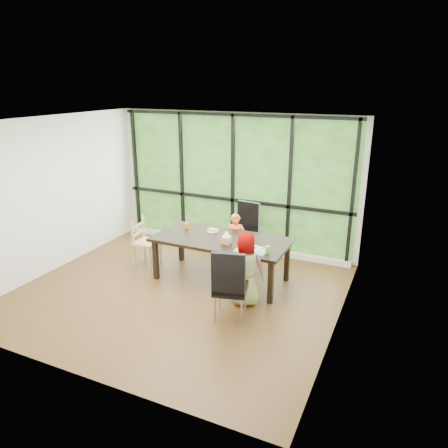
% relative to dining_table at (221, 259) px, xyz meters
% --- Properties ---
extents(ground, '(5.00, 5.00, 0.00)m').
position_rel_dining_table_xyz_m(ground, '(-0.43, -0.72, -0.38)').
color(ground, black).
rests_on(ground, ground).
extents(back_wall, '(5.00, 0.00, 5.00)m').
position_rel_dining_table_xyz_m(back_wall, '(-0.43, 1.53, 0.98)').
color(back_wall, silver).
rests_on(back_wall, ground).
extents(foliage_backdrop, '(4.80, 0.02, 2.65)m').
position_rel_dining_table_xyz_m(foliage_backdrop, '(-0.43, 1.51, 0.98)').
color(foliage_backdrop, '#1B4F18').
rests_on(foliage_backdrop, back_wall).
extents(window_mullions, '(4.80, 0.06, 2.65)m').
position_rel_dining_table_xyz_m(window_mullions, '(-0.43, 1.47, 0.98)').
color(window_mullions, black).
rests_on(window_mullions, back_wall).
extents(window_sill, '(4.80, 0.12, 0.10)m').
position_rel_dining_table_xyz_m(window_sill, '(-0.43, 1.43, -0.33)').
color(window_sill, silver).
rests_on(window_sill, ground).
extents(dining_table, '(2.30, 1.16, 0.75)m').
position_rel_dining_table_xyz_m(dining_table, '(0.00, 0.00, 0.00)').
color(dining_table, black).
rests_on(dining_table, ground).
extents(chair_window_leather, '(0.51, 0.51, 1.08)m').
position_rel_dining_table_xyz_m(chair_window_leather, '(-0.00, 1.02, 0.17)').
color(chair_window_leather, black).
rests_on(chair_window_leather, ground).
extents(chair_interior_leather, '(0.56, 0.56, 1.08)m').
position_rel_dining_table_xyz_m(chair_interior_leather, '(0.64, -1.07, 0.17)').
color(chair_interior_leather, black).
rests_on(chair_interior_leather, ground).
extents(chair_end_beech, '(0.42, 0.44, 0.90)m').
position_rel_dining_table_xyz_m(chair_end_beech, '(-1.49, -0.02, 0.08)').
color(chair_end_beech, tan).
rests_on(chair_end_beech, ground).
extents(child_toddler, '(0.41, 0.33, 0.99)m').
position_rel_dining_table_xyz_m(child_toddler, '(0.00, 0.64, 0.12)').
color(child_toddler, orange).
rests_on(child_toddler, ground).
extents(child_older, '(0.65, 0.53, 1.15)m').
position_rel_dining_table_xyz_m(child_older, '(0.67, -0.60, 0.20)').
color(child_older, slate).
rests_on(child_older, ground).
extents(placemat, '(0.48, 0.35, 0.01)m').
position_rel_dining_table_xyz_m(placemat, '(0.65, -0.26, 0.38)').
color(placemat, tan).
rests_on(placemat, dining_table).
extents(plate_far, '(0.21, 0.21, 0.01)m').
position_rel_dining_table_xyz_m(plate_far, '(-0.28, 0.25, 0.38)').
color(plate_far, white).
rests_on(plate_far, dining_table).
extents(plate_near, '(0.25, 0.25, 0.02)m').
position_rel_dining_table_xyz_m(plate_near, '(0.63, -0.21, 0.38)').
color(plate_near, white).
rests_on(plate_near, dining_table).
extents(orange_cup, '(0.07, 0.07, 0.10)m').
position_rel_dining_table_xyz_m(orange_cup, '(-0.77, 0.20, 0.43)').
color(orange_cup, '#EE6900').
rests_on(orange_cup, dining_table).
extents(green_cup, '(0.07, 0.07, 0.11)m').
position_rel_dining_table_xyz_m(green_cup, '(0.91, -0.28, 0.43)').
color(green_cup, '#4FDA41').
rests_on(green_cup, dining_table).
extents(tissue_box, '(0.14, 0.14, 0.12)m').
position_rel_dining_table_xyz_m(tissue_box, '(0.18, -0.17, 0.43)').
color(tissue_box, tan).
rests_on(tissue_box, dining_table).
extents(crepe_rolls_far, '(0.20, 0.12, 0.04)m').
position_rel_dining_table_xyz_m(crepe_rolls_far, '(-0.28, 0.25, 0.41)').
color(crepe_rolls_far, tan).
rests_on(crepe_rolls_far, plate_far).
extents(crepe_rolls_near, '(0.15, 0.12, 0.04)m').
position_rel_dining_table_xyz_m(crepe_rolls_near, '(0.63, -0.21, 0.41)').
color(crepe_rolls_near, tan).
rests_on(crepe_rolls_near, plate_near).
extents(straw_white, '(0.01, 0.04, 0.20)m').
position_rel_dining_table_xyz_m(straw_white, '(-0.77, 0.20, 0.52)').
color(straw_white, white).
rests_on(straw_white, orange_cup).
extents(straw_pink, '(0.01, 0.04, 0.20)m').
position_rel_dining_table_xyz_m(straw_pink, '(0.91, -0.28, 0.52)').
color(straw_pink, pink).
rests_on(straw_pink, green_cup).
extents(tissue, '(0.12, 0.12, 0.11)m').
position_rel_dining_table_xyz_m(tissue, '(0.18, -0.17, 0.55)').
color(tissue, white).
rests_on(tissue, tissue_box).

